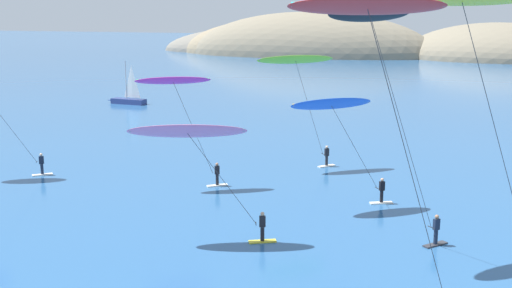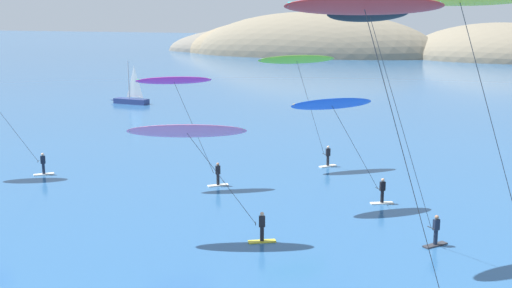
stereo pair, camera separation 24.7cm
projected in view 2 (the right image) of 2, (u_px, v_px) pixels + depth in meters
The scene contains 9 objects.
headland_island at pixel (341, 55), 177.14m from camera, with size 120.56×38.88×23.48m.
sailboat_far at pixel (129, 99), 85.55m from camera, with size 5.94×1.73×5.70m.
kitesurfer_lime at pixel (299, 67), 49.13m from camera, with size 5.75×4.60×9.06m.
kitesurfer_pink at pixel (191, 137), 33.54m from camera, with size 7.67×3.68×6.71m.
kitesurfer_blue at pixel (336, 111), 39.27m from camera, with size 6.26×5.05×7.24m.
kitesurfer_yellow at pixel (468, 27), 22.47m from camera, with size 7.47×4.76×13.03m.
kitesurfer_magenta at pixel (178, 90), 43.96m from camera, with size 5.79×3.85×8.00m.
kitesurfer_red at pixel (373, 35), 20.60m from camera, with size 7.01×3.68×12.88m.
kitesurfer_black at pixel (377, 37), 30.09m from camera, with size 6.08×6.22×12.71m.
Camera 2 is at (18.44, -11.66, 12.42)m, focal length 45.00 mm.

